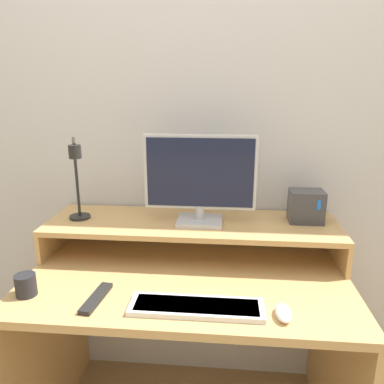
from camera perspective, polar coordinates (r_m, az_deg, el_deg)
wall_back at (r=1.71m, az=0.66°, el=9.07°), size 6.00×0.05×2.50m
desk at (r=1.59m, az=-0.65°, el=-19.23°), size 1.22×0.72×0.76m
monitor_shelf at (r=1.59m, az=-0.01°, el=-5.19°), size 1.22×0.36×0.14m
monitor at (r=1.51m, az=1.24°, el=2.09°), size 0.45×0.15×0.37m
desk_lamp at (r=1.57m, az=-17.12°, el=1.78°), size 0.14×0.23×0.35m
router_dock at (r=1.63m, az=16.97°, el=-2.08°), size 0.14×0.11×0.14m
keyboard at (r=1.26m, az=0.68°, el=-17.09°), size 0.43×0.12×0.02m
mouse at (r=1.26m, az=13.77°, el=-17.45°), size 0.05×0.10×0.03m
remote_control at (r=1.35m, az=-14.39°, el=-15.39°), size 0.06×0.19×0.02m
mug at (r=1.44m, az=-24.00°, el=-12.82°), size 0.07×0.07×0.08m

